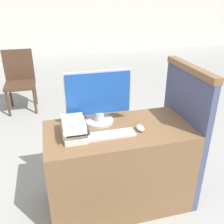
{
  "coord_description": "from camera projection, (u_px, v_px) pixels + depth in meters",
  "views": [
    {
      "loc": [
        -0.47,
        -1.31,
        1.66
      ],
      "look_at": [
        -0.06,
        0.26,
        0.89
      ],
      "focal_mm": 40.0,
      "sensor_mm": 36.0,
      "label": 1
    }
  ],
  "objects": [
    {
      "name": "carrel_divider",
      "position": [
        183.0,
        131.0,
        2.14
      ],
      "size": [
        0.07,
        0.67,
        1.17
      ],
      "color": "#474C70",
      "rests_on": "ground_plane"
    },
    {
      "name": "mouse",
      "position": [
        140.0,
        128.0,
        1.89
      ],
      "size": [
        0.06,
        0.09,
        0.04
      ],
      "color": "silver",
      "rests_on": "desk"
    },
    {
      "name": "far_chair",
      "position": [
        20.0,
        78.0,
        3.8
      ],
      "size": [
        0.44,
        0.44,
        0.91
      ],
      "rotation": [
        0.0,
        0.0,
        0.19
      ],
      "color": "#4C3323",
      "rests_on": "ground_plane"
    },
    {
      "name": "book_stack",
      "position": [
        74.0,
        128.0,
        1.78
      ],
      "size": [
        0.18,
        0.28,
        0.13
      ],
      "color": "silver",
      "rests_on": "desk"
    },
    {
      "name": "monitor",
      "position": [
        99.0,
        98.0,
        1.93
      ],
      "size": [
        0.52,
        0.23,
        0.43
      ],
      "color": "#B7B7BC",
      "rests_on": "desk"
    },
    {
      "name": "keyboard",
      "position": [
        108.0,
        135.0,
        1.81
      ],
      "size": [
        0.39,
        0.11,
        0.02
      ],
      "color": "silver",
      "rests_on": "desk"
    },
    {
      "name": "desk",
      "position": [
        118.0,
        167.0,
        2.06
      ],
      "size": [
        1.13,
        0.57,
        0.72
      ],
      "color": "brown",
      "rests_on": "ground_plane"
    },
    {
      "name": "wall_back",
      "position": [
        58.0,
        4.0,
        7.14
      ],
      "size": [
        12.0,
        0.06,
        2.8
      ],
      "color": "beige",
      "rests_on": "ground_plane"
    }
  ]
}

